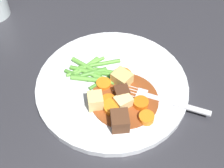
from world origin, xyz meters
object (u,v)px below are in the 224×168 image
at_px(carrot_slice_4, 104,84).
at_px(potato_chunk_1, 123,102).
at_px(carrot_slice_1, 141,103).
at_px(potato_chunk_0, 122,79).
at_px(carrot_slice_3, 108,101).
at_px(carrot_slice_5, 122,75).
at_px(carrot_slice_0, 113,107).
at_px(meat_chunk_1, 120,121).
at_px(meat_chunk_0, 122,93).
at_px(dinner_plate, 112,86).
at_px(fork, 158,99).
at_px(potato_chunk_2, 95,101).
at_px(carrot_slice_2, 146,118).

relative_size(carrot_slice_4, potato_chunk_1, 0.96).
bearing_deg(potato_chunk_1, carrot_slice_1, 47.63).
bearing_deg(potato_chunk_0, carrot_slice_3, -68.24).
bearing_deg(carrot_slice_5, carrot_slice_0, -52.84).
height_order(potato_chunk_1, meat_chunk_1, meat_chunk_1).
xyz_separation_m(potato_chunk_0, meat_chunk_0, (0.02, -0.02, -0.00)).
relative_size(carrot_slice_0, meat_chunk_1, 1.05).
distance_m(carrot_slice_5, potato_chunk_1, 0.07).
height_order(carrot_slice_3, carrot_slice_5, carrot_slice_3).
relative_size(potato_chunk_0, meat_chunk_1, 1.00).
relative_size(dinner_plate, fork, 1.76).
relative_size(carrot_slice_1, carrot_slice_4, 0.99).
distance_m(dinner_plate, carrot_slice_3, 0.05).
height_order(carrot_slice_1, potato_chunk_1, potato_chunk_1).
bearing_deg(meat_chunk_1, carrot_slice_1, 96.55).
relative_size(carrot_slice_0, potato_chunk_0, 1.05).
bearing_deg(carrot_slice_4, potato_chunk_1, -2.42).
relative_size(potato_chunk_2, fork, 0.18).
relative_size(carrot_slice_4, meat_chunk_0, 1.09).
distance_m(carrot_slice_2, carrot_slice_4, 0.10).
relative_size(dinner_plate, carrot_slice_0, 8.22).
xyz_separation_m(carrot_slice_1, carrot_slice_4, (-0.08, -0.02, -0.00)).
relative_size(carrot_slice_0, carrot_slice_1, 1.30).
distance_m(potato_chunk_0, potato_chunk_1, 0.05).
xyz_separation_m(dinner_plate, fork, (0.08, 0.04, 0.01)).
relative_size(potato_chunk_2, meat_chunk_0, 1.14).
height_order(dinner_plate, carrot_slice_2, carrot_slice_2).
distance_m(carrot_slice_1, fork, 0.03).
bearing_deg(dinner_plate, carrot_slice_3, -48.58).
relative_size(potato_chunk_1, meat_chunk_1, 0.86).
relative_size(carrot_slice_5, potato_chunk_0, 1.06).
xyz_separation_m(carrot_slice_4, meat_chunk_0, (0.04, 0.01, 0.01)).
bearing_deg(carrot_slice_1, carrot_slice_0, -120.92).
xyz_separation_m(carrot_slice_3, potato_chunk_1, (0.02, 0.02, 0.00)).
xyz_separation_m(carrot_slice_5, potato_chunk_0, (0.01, -0.01, 0.01)).
height_order(carrot_slice_5, meat_chunk_0, meat_chunk_0).
bearing_deg(dinner_plate, potato_chunk_2, -70.99).
distance_m(dinner_plate, potato_chunk_0, 0.03).
xyz_separation_m(potato_chunk_2, meat_chunk_1, (0.06, 0.01, -0.00)).
relative_size(dinner_plate, meat_chunk_1, 8.63).
height_order(dinner_plate, potato_chunk_1, potato_chunk_1).
height_order(meat_chunk_0, meat_chunk_1, meat_chunk_1).
bearing_deg(potato_chunk_2, fork, 56.47).
height_order(carrot_slice_2, fork, carrot_slice_2).
bearing_deg(carrot_slice_1, fork, 72.64).
relative_size(dinner_plate, carrot_slice_4, 10.49).
relative_size(carrot_slice_5, potato_chunk_2, 1.23).
xyz_separation_m(dinner_plate, potato_chunk_1, (0.05, -0.02, 0.02)).
bearing_deg(carrot_slice_5, dinner_plate, -86.19).
bearing_deg(meat_chunk_1, fork, 87.31).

